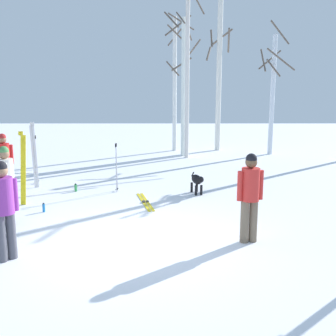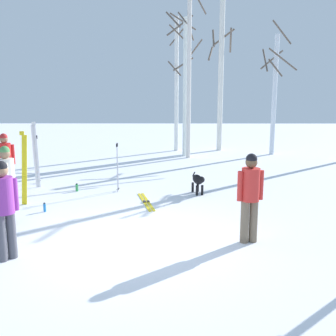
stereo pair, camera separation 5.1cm
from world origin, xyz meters
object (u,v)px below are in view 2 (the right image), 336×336
at_px(water_bottle_0, 77,188).
at_px(ski_pair_planted_1, 36,155).
at_px(dog, 198,181).
at_px(ski_pair_lying_0, 146,202).
at_px(person_2, 5,160).
at_px(ski_pair_planted_2, 24,169).
at_px(ski_poles_1, 37,158).
at_px(person_1, 7,180).
at_px(birch_tree_1, 177,80).
at_px(person_4, 4,204).
at_px(birch_tree_4, 221,68).
at_px(water_bottle_1, 45,207).
at_px(birch_tree_2, 185,84).
at_px(birch_tree_3, 189,69).
at_px(person_3, 250,192).
at_px(ski_poles_0, 117,166).
at_px(birch_tree_5, 275,91).

bearing_deg(water_bottle_0, ski_pair_planted_1, 159.58).
distance_m(dog, ski_pair_lying_0, 1.70).
bearing_deg(dog, person_2, -179.89).
bearing_deg(ski_pair_planted_2, ski_poles_1, 101.60).
relative_size(person_1, birch_tree_1, 0.27).
relative_size(person_4, birch_tree_4, 0.22).
bearing_deg(person_4, birch_tree_1, 76.63).
distance_m(ski_pair_planted_1, birch_tree_1, 9.22).
relative_size(water_bottle_1, birch_tree_2, 0.04).
relative_size(person_2, dog, 1.95).
bearing_deg(ski_pair_planted_1, birch_tree_2, 52.67).
xyz_separation_m(person_1, ski_poles_1, (-0.69, 3.94, -0.18)).
relative_size(ski_pair_planted_2, birch_tree_3, 0.25).
bearing_deg(water_bottle_1, water_bottle_0, 81.44).
bearing_deg(person_2, ski_pair_lying_0, -11.99).
xyz_separation_m(dog, birch_tree_4, (1.65, 8.70, 3.62)).
height_order(ski_pair_planted_2, birch_tree_2, birch_tree_2).
relative_size(person_3, birch_tree_1, 0.27).
xyz_separation_m(birch_tree_2, birch_tree_4, (1.80, 1.82, 0.82)).
height_order(ski_pair_planted_1, ski_pair_planted_2, ski_pair_planted_1).
height_order(ski_poles_0, birch_tree_5, birch_tree_5).
bearing_deg(birch_tree_4, ski_pair_planted_1, -129.17).
distance_m(birch_tree_1, birch_tree_3, 2.28).
height_order(person_4, ski_pair_lying_0, person_4).
height_order(ski_pair_planted_1, ski_poles_1, ski_pair_planted_1).
relative_size(person_4, birch_tree_1, 0.27).
distance_m(person_4, water_bottle_1, 2.88).
bearing_deg(person_3, ski_pair_planted_2, 154.03).
height_order(person_4, ski_poles_0, person_4).
distance_m(water_bottle_1, birch_tree_3, 9.67).
height_order(person_2, ski_pair_lying_0, person_2).
bearing_deg(person_4, birch_tree_3, 71.71).
bearing_deg(dog, birch_tree_1, 93.16).
distance_m(ski_poles_0, birch_tree_4, 9.85).
relative_size(person_2, ski_pair_lying_0, 0.99).
xyz_separation_m(water_bottle_1, birch_tree_2, (3.65, 8.60, 3.08)).
bearing_deg(birch_tree_3, water_bottle_0, -120.04).
xyz_separation_m(person_2, birch_tree_1, (4.92, 8.55, 2.44)).
bearing_deg(person_3, ski_poles_0, 127.63).
bearing_deg(birch_tree_3, person_3, -85.93).
xyz_separation_m(ski_pair_planted_1, ski_poles_0, (2.51, -0.48, -0.23)).
xyz_separation_m(person_2, ski_poles_1, (0.44, 1.33, -0.18)).
distance_m(ski_pair_planted_1, water_bottle_1, 2.83).
bearing_deg(person_3, person_1, 168.50).
distance_m(person_1, ski_pair_planted_1, 3.43).
relative_size(person_2, birch_tree_1, 0.27).
bearing_deg(ski_pair_planted_1, person_2, -126.61).
relative_size(person_2, ski_poles_0, 1.22).
height_order(person_4, birch_tree_5, birch_tree_5).
distance_m(ski_poles_1, birch_tree_5, 10.96).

